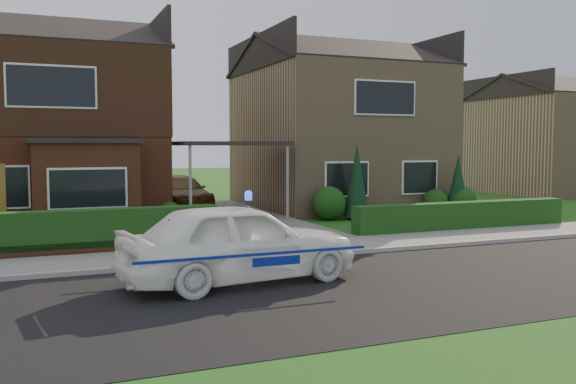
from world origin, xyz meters
TOP-DOWN VIEW (x-y plane):
  - ground at (0.00, 0.00)m, footprint 120.00×120.00m
  - road at (0.00, 0.00)m, footprint 60.00×6.00m
  - kerb at (0.00, 3.05)m, footprint 60.00×0.16m
  - sidewalk at (0.00, 4.10)m, footprint 60.00×2.00m
  - driveway at (0.00, 11.00)m, footprint 3.80×12.00m
  - house_left at (-5.78, 13.90)m, footprint 7.50×9.53m
  - house_right at (5.80, 13.99)m, footprint 7.50×8.06m
  - carport_link at (0.00, 10.95)m, footprint 3.80×3.00m
  - dwarf_wall at (-5.80, 5.30)m, footprint 7.70×0.25m
  - hedge_left at (-5.80, 5.45)m, footprint 7.50×0.55m
  - hedge_right at (5.80, 5.35)m, footprint 7.50×0.55m
  - shrub_left_mid at (-4.00, 9.30)m, footprint 1.32×1.32m
  - shrub_left_near at (-2.40, 9.60)m, footprint 0.84×0.84m
  - shrub_right_near at (3.20, 9.40)m, footprint 1.20×1.20m
  - shrub_right_mid at (7.80, 9.50)m, footprint 0.96×0.96m
  - shrub_right_far at (8.80, 9.20)m, footprint 1.08×1.08m
  - conifer_a at (4.20, 9.20)m, footprint 0.90×0.90m
  - conifer_b at (8.60, 9.20)m, footprint 0.90×0.90m
  - neighbour_right at (20.00, 16.00)m, footprint 6.50×7.00m
  - police_car at (-2.77, 1.20)m, footprint 4.21×4.77m
  - driveway_car at (-1.00, 14.20)m, footprint 1.93×4.45m
  - potted_plant_b at (-3.82, 6.33)m, footprint 0.55×0.54m
  - potted_plant_c at (-4.13, 7.85)m, footprint 0.52×0.52m

SIDE VIEW (x-z plane):
  - ground at x=0.00m, z-range 0.00..0.00m
  - road at x=0.00m, z-range -0.01..0.01m
  - hedge_left at x=-5.80m, z-range -0.45..0.45m
  - hedge_right at x=5.80m, z-range -0.40..0.40m
  - sidewalk at x=0.00m, z-range 0.00..0.10m
  - kerb at x=0.00m, z-range 0.00..0.12m
  - driveway at x=0.00m, z-range 0.00..0.12m
  - dwarf_wall at x=-5.80m, z-range 0.00..0.36m
  - potted_plant_b at x=-3.82m, z-range 0.00..0.78m
  - potted_plant_c at x=-4.13m, z-range 0.00..0.81m
  - shrub_left_near at x=-2.40m, z-range 0.00..0.84m
  - shrub_right_mid at x=7.80m, z-range 0.00..0.96m
  - shrub_right_far at x=8.80m, z-range 0.00..1.08m
  - shrub_right_near at x=3.20m, z-range 0.00..1.20m
  - shrub_left_mid at x=-4.00m, z-range 0.00..1.32m
  - driveway_car at x=-1.00m, z-range 0.12..1.39m
  - police_car at x=-2.77m, z-range -0.08..1.64m
  - conifer_b at x=8.60m, z-range 0.00..2.20m
  - conifer_a at x=4.20m, z-range 0.00..2.60m
  - neighbour_right at x=20.00m, z-range 0.00..5.20m
  - carport_link at x=0.00m, z-range 1.27..4.04m
  - house_right at x=5.80m, z-range 0.04..7.29m
  - house_left at x=-5.78m, z-range 0.19..7.44m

